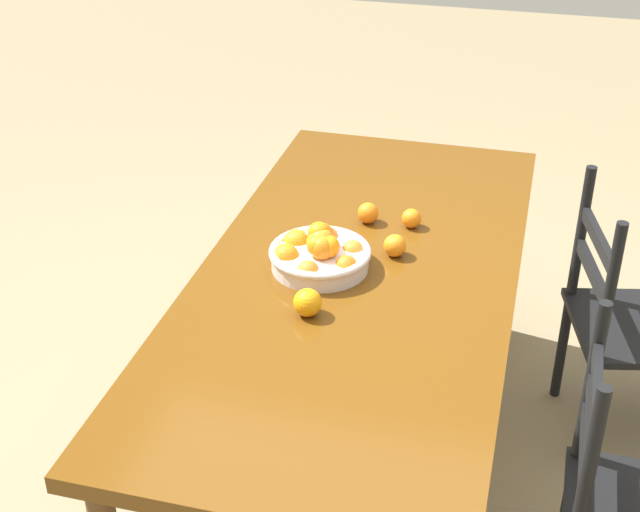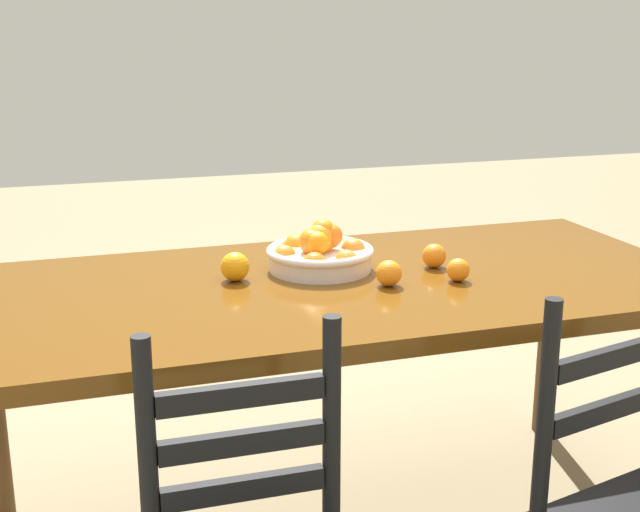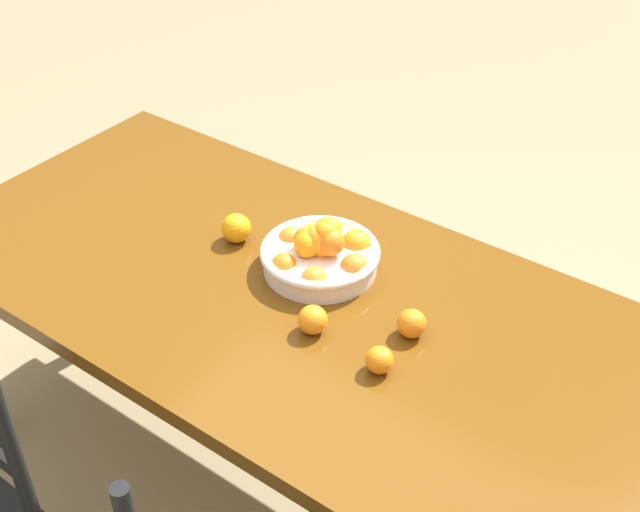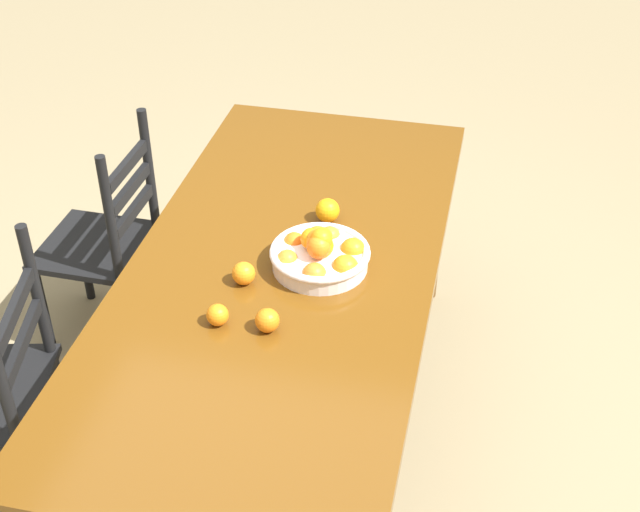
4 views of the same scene
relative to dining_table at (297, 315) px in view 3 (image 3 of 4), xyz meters
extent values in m
plane|color=#877859|center=(0.00, 0.00, -0.71)|extent=(12.00, 12.00, 0.00)
cube|color=#5C350E|center=(0.00, 0.00, 0.05)|extent=(2.02, 0.93, 0.05)
cylinder|color=#56391C|center=(0.94, -0.39, -0.34)|extent=(0.07, 0.07, 0.73)
cylinder|color=black|center=(0.24, 0.69, -0.03)|extent=(0.04, 0.04, 0.50)
cylinder|color=silver|center=(0.01, -0.11, 0.10)|extent=(0.29, 0.29, 0.05)
torus|color=silver|center=(0.01, -0.11, 0.13)|extent=(0.31, 0.31, 0.02)
sphere|color=orange|center=(0.11, -0.12, 0.12)|extent=(0.07, 0.07, 0.07)
sphere|color=orange|center=(0.06, -0.02, 0.12)|extent=(0.07, 0.07, 0.07)
sphere|color=orange|center=(-0.04, -0.02, 0.12)|extent=(0.07, 0.07, 0.07)
sphere|color=orange|center=(-0.09, -0.12, 0.12)|extent=(0.07, 0.07, 0.07)
sphere|color=orange|center=(-0.04, -0.20, 0.12)|extent=(0.08, 0.08, 0.08)
sphere|color=orange|center=(0.05, -0.21, 0.12)|extent=(0.08, 0.08, 0.08)
sphere|color=orange|center=(0.00, -0.12, 0.18)|extent=(0.07, 0.07, 0.07)
sphere|color=orange|center=(0.04, -0.10, 0.16)|extent=(0.07, 0.07, 0.07)
sphere|color=orange|center=(0.01, -0.12, 0.15)|extent=(0.08, 0.08, 0.08)
sphere|color=orange|center=(-0.02, -0.12, 0.17)|extent=(0.07, 0.07, 0.07)
sphere|color=orange|center=(0.03, -0.08, 0.16)|extent=(0.07, 0.07, 0.07)
sphere|color=orange|center=(0.04, -0.12, 0.16)|extent=(0.06, 0.06, 0.06)
sphere|color=orange|center=(0.02, -0.11, 0.16)|extent=(0.08, 0.08, 0.08)
sphere|color=orange|center=(0.01, -0.11, 0.17)|extent=(0.08, 0.08, 0.08)
sphere|color=orange|center=(0.26, -0.08, 0.11)|extent=(0.08, 0.08, 0.08)
sphere|color=orange|center=(-0.12, 0.09, 0.11)|extent=(0.07, 0.07, 0.07)
sphere|color=orange|center=(-0.31, -0.04, 0.11)|extent=(0.07, 0.07, 0.07)
sphere|color=orange|center=(-0.31, 0.11, 0.10)|extent=(0.06, 0.06, 0.06)
camera|label=1|loc=(2.25, 0.48, 1.46)|focal=50.72mm
camera|label=2|loc=(0.72, 2.10, 0.76)|focal=47.99mm
camera|label=3|loc=(-1.00, 1.26, 1.39)|focal=47.24mm
camera|label=4|loc=(-2.08, -0.58, 1.67)|focal=49.43mm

